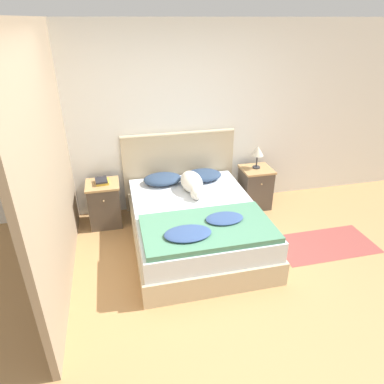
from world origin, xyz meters
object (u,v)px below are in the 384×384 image
(bed, at_px, (196,225))
(nightstand_right, at_px, (255,187))
(nightstand_left, at_px, (105,204))
(table_lamp, at_px, (258,152))
(book_stack, at_px, (102,181))
(dog, at_px, (192,183))
(pillow_right, at_px, (203,175))
(pillow_left, at_px, (163,179))

(bed, bearing_deg, nightstand_right, 33.92)
(nightstand_left, bearing_deg, table_lamp, 0.66)
(bed, distance_m, table_lamp, 1.45)
(book_stack, bearing_deg, nightstand_left, -112.62)
(nightstand_right, relative_size, dog, 0.86)
(dog, relative_size, book_stack, 3.40)
(pillow_right, bearing_deg, nightstand_right, -0.66)
(bed, relative_size, dog, 2.76)
(nightstand_right, bearing_deg, book_stack, 179.77)
(table_lamp, bearing_deg, nightstand_left, -179.34)
(bed, xyz_separation_m, pillow_right, (0.28, 0.74, 0.33))
(pillow_right, relative_size, dog, 0.73)
(pillow_left, xyz_separation_m, dog, (0.34, -0.30, 0.04))
(dog, bearing_deg, pillow_right, 52.80)
(pillow_left, xyz_separation_m, pillow_right, (0.57, 0.00, 0.00))
(bed, distance_m, pillow_left, 0.86)
(nightstand_right, xyz_separation_m, table_lamp, (-0.00, 0.03, 0.54))
(bed, distance_m, nightstand_right, 1.31)
(dog, height_order, table_lamp, table_lamp)
(bed, height_order, pillow_left, pillow_left)
(bed, bearing_deg, nightstand_left, 146.08)
(nightstand_left, height_order, book_stack, book_stack)
(bed, bearing_deg, table_lamp, 34.82)
(nightstand_left, xyz_separation_m, book_stack, (0.00, 0.01, 0.33))
(dog, distance_m, book_stack, 1.18)
(nightstand_left, xyz_separation_m, table_lamp, (2.17, 0.03, 0.54))
(pillow_right, height_order, dog, dog)
(book_stack, xyz_separation_m, table_lamp, (2.16, 0.02, 0.21))
(table_lamp, bearing_deg, nightstand_right, -90.00)
(nightstand_right, distance_m, pillow_left, 1.40)
(pillow_right, distance_m, table_lamp, 0.84)
(pillow_right, relative_size, table_lamp, 1.59)
(nightstand_right, bearing_deg, pillow_left, 179.61)
(dog, bearing_deg, book_stack, 165.39)
(nightstand_left, height_order, table_lamp, table_lamp)
(pillow_left, relative_size, table_lamp, 1.59)
(bed, xyz_separation_m, nightstand_right, (1.08, 0.73, 0.05))
(pillow_left, distance_m, dog, 0.46)
(nightstand_right, xyz_separation_m, pillow_right, (-0.80, 0.01, 0.28))
(nightstand_left, xyz_separation_m, pillow_left, (0.80, 0.01, 0.28))
(nightstand_left, relative_size, dog, 0.86)
(nightstand_left, xyz_separation_m, pillow_right, (1.37, 0.01, 0.28))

